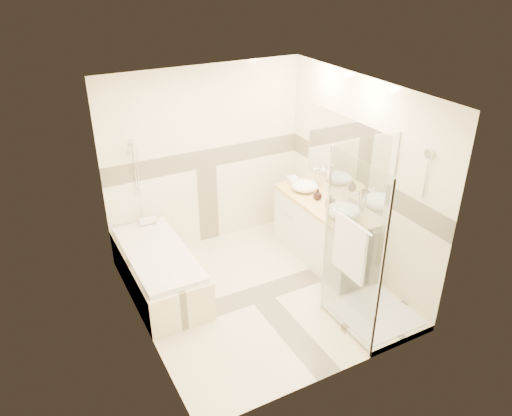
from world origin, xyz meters
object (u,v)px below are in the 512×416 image
shower_enclosure (367,283)px  vessel_sink_near (305,186)px  bathtub (159,269)px  amenity_bottle_a (330,202)px  vanity (322,231)px  vessel_sink_far (343,211)px  amenity_bottle_b (318,194)px

shower_enclosure → vessel_sink_near: 1.77m
bathtub → amenity_bottle_a: 2.28m
bathtub → vanity: 2.18m
vessel_sink_far → shower_enclosure: bearing=-107.8°
shower_enclosure → vessel_sink_far: 0.99m
bathtub → amenity_bottle_b: amenity_bottle_b is taller
amenity_bottle_b → vanity: bearing=-81.1°
vanity → shower_enclosure: size_ratio=0.79×
vanity → shower_enclosure: bearing=-103.0°
vessel_sink_near → amenity_bottle_b: amenity_bottle_b is taller
amenity_bottle_a → amenity_bottle_b: (0.00, 0.28, -0.02)m
bathtub → amenity_bottle_a: amenity_bottle_a is taller
bathtub → amenity_bottle_b: bearing=-6.0°
shower_enclosure → vanity: bearing=77.0°
shower_enclosure → vessel_sink_near: bearing=80.9°
bathtub → shower_enclosure: bearing=-41.1°
amenity_bottle_b → vessel_sink_far: bearing=-90.0°
shower_enclosure → amenity_bottle_a: bearing=76.3°
bathtub → vessel_sink_far: (2.13, -0.77, 0.63)m
vanity → amenity_bottle_b: bearing=98.9°
vessel_sink_near → vessel_sink_far: vessel_sink_far is taller
vessel_sink_near → amenity_bottle_b: size_ratio=2.47×
vessel_sink_near → vessel_sink_far: bearing=-90.0°
amenity_bottle_a → vanity: bearing=82.5°
vessel_sink_near → amenity_bottle_b: 0.30m
vanity → amenity_bottle_b: 0.51m
bathtub → vessel_sink_far: vessel_sink_far is taller
amenity_bottle_a → bathtub: bearing=166.7°
bathtub → vanity: vanity is taller
bathtub → vessel_sink_far: 2.35m
bathtub → vessel_sink_near: 2.22m
vanity → vessel_sink_far: 0.66m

